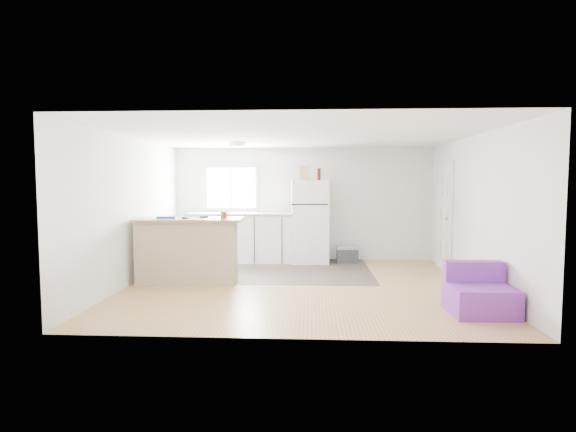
% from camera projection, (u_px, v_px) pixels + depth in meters
% --- Properties ---
extents(room, '(5.51, 5.01, 2.41)m').
position_uv_depth(room, '(300.00, 211.00, 7.16)').
color(room, olive).
rests_on(room, ground).
extents(vinyl_zone, '(4.05, 2.50, 0.00)m').
position_uv_depth(vinyl_zone, '(263.00, 270.00, 8.53)').
color(vinyl_zone, '#372F29').
rests_on(vinyl_zone, floor).
extents(window, '(1.18, 0.06, 0.98)m').
position_uv_depth(window, '(231.00, 188.00, 9.69)').
color(window, white).
rests_on(window, back_wall).
extents(interior_door, '(0.11, 0.92, 2.10)m').
position_uv_depth(interior_door, '(444.00, 216.00, 8.58)').
color(interior_door, white).
rests_on(interior_door, right_wall).
extents(ceiling_fixture, '(0.30, 0.30, 0.07)m').
position_uv_depth(ceiling_fixture, '(237.00, 145.00, 8.33)').
color(ceiling_fixture, white).
rests_on(ceiling_fixture, ceiling).
extents(kitchen_cabinets, '(2.32, 0.78, 1.32)m').
position_uv_depth(kitchen_cabinets, '(243.00, 237.00, 9.41)').
color(kitchen_cabinets, white).
rests_on(kitchen_cabinets, floor).
extents(peninsula, '(1.78, 0.76, 1.07)m').
position_uv_depth(peninsula, '(188.00, 250.00, 7.40)').
color(peninsula, tan).
rests_on(peninsula, floor).
extents(refrigerator, '(0.80, 0.77, 1.70)m').
position_uv_depth(refrigerator, '(309.00, 222.00, 9.30)').
color(refrigerator, white).
rests_on(refrigerator, floor).
extents(cooler, '(0.45, 0.31, 0.35)m').
position_uv_depth(cooler, '(347.00, 254.00, 9.30)').
color(cooler, '#303033').
rests_on(cooler, floor).
extents(purple_seat, '(0.77, 0.73, 0.63)m').
position_uv_depth(purple_seat, '(479.00, 295.00, 5.70)').
color(purple_seat, purple).
rests_on(purple_seat, floor).
extents(cleaner_jug, '(0.17, 0.15, 0.33)m').
position_uv_depth(cleaner_jug, '(205.00, 275.00, 7.35)').
color(cleaner_jug, white).
rests_on(cleaner_jug, floor).
extents(mop, '(0.27, 0.33, 1.22)m').
position_uv_depth(mop, '(214.00, 271.00, 7.27)').
color(mop, green).
rests_on(mop, floor).
extents(red_cup, '(0.09, 0.09, 0.12)m').
position_uv_depth(red_cup, '(225.00, 215.00, 7.31)').
color(red_cup, red).
rests_on(red_cup, peninsula).
extents(blue_tray, '(0.33, 0.27, 0.04)m').
position_uv_depth(blue_tray, '(167.00, 217.00, 7.35)').
color(blue_tray, blue).
rests_on(blue_tray, peninsula).
extents(tool_a, '(0.14, 0.07, 0.03)m').
position_uv_depth(tool_a, '(204.00, 217.00, 7.46)').
color(tool_a, black).
rests_on(tool_a, peninsula).
extents(tool_b, '(0.11, 0.07, 0.03)m').
position_uv_depth(tool_b, '(185.00, 218.00, 7.27)').
color(tool_b, black).
rests_on(tool_b, peninsula).
extents(cardboard_box, '(0.20, 0.11, 0.30)m').
position_uv_depth(cardboard_box, '(305.00, 173.00, 9.21)').
color(cardboard_box, '#A4845D').
rests_on(cardboard_box, refrigerator).
extents(bottle_left, '(0.08, 0.08, 0.25)m').
position_uv_depth(bottle_left, '(319.00, 174.00, 9.16)').
color(bottle_left, '#3A140A').
rests_on(bottle_left, refrigerator).
extents(bottle_right, '(0.08, 0.08, 0.25)m').
position_uv_depth(bottle_right, '(319.00, 174.00, 9.22)').
color(bottle_right, '#3A140A').
rests_on(bottle_right, refrigerator).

